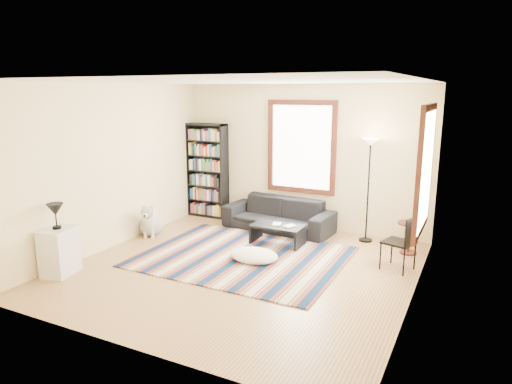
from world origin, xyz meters
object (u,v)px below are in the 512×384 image
at_px(floor_lamp, 368,191).
at_px(folding_chair, 398,242).
at_px(floor_cushion, 254,255).
at_px(white_cabinet, 59,251).
at_px(bookshelf, 207,171).
at_px(sofa, 278,215).
at_px(coffee_table, 278,235).
at_px(side_table, 409,238).
at_px(dog, 151,220).

distance_m(floor_lamp, folding_chair, 1.45).
xyz_separation_m(floor_cushion, floor_lamp, (1.36, 1.81, 0.83)).
xyz_separation_m(floor_lamp, white_cabinet, (-3.70, -3.55, -0.58)).
height_order(bookshelf, white_cabinet, bookshelf).
relative_size(sofa, coffee_table, 2.37).
distance_m(side_table, white_cabinet, 5.53).
bearing_deg(white_cabinet, sofa, 47.71).
bearing_deg(side_table, coffee_table, -165.19).
relative_size(side_table, white_cabinet, 0.77).
xyz_separation_m(coffee_table, white_cabinet, (-2.35, -2.65, 0.17)).
distance_m(bookshelf, floor_lamp, 3.48).
bearing_deg(sofa, side_table, -0.79).
xyz_separation_m(sofa, white_cabinet, (-2.01, -3.45, 0.04)).
relative_size(bookshelf, folding_chair, 2.33).
bearing_deg(white_cabinet, coffee_table, 36.38).
bearing_deg(dog, folding_chair, -17.82).
bearing_deg(floor_cushion, folding_chair, 17.74).
height_order(floor_cushion, side_table, side_table).
bearing_deg(sofa, floor_cushion, -74.47).
bearing_deg(side_table, bookshelf, 173.31).
relative_size(folding_chair, white_cabinet, 1.23).
xyz_separation_m(floor_cushion, dog, (-2.35, 0.35, 0.20)).
bearing_deg(dog, floor_cushion, -30.50).
xyz_separation_m(coffee_table, floor_lamp, (1.35, 0.90, 0.75)).
bearing_deg(sofa, coffee_table, -62.44).
distance_m(folding_chair, white_cabinet, 5.06).
distance_m(coffee_table, floor_cushion, 0.91).
height_order(bookshelf, dog, bookshelf).
relative_size(bookshelf, floor_lamp, 1.08).
bearing_deg(side_table, sofa, 174.67).
xyz_separation_m(bookshelf, side_table, (4.28, -0.50, -0.73)).
height_order(bookshelf, floor_cushion, bookshelf).
height_order(coffee_table, dog, dog).
bearing_deg(dog, coffee_table, -8.61).
distance_m(bookshelf, side_table, 4.37).
distance_m(floor_lamp, dog, 4.03).
relative_size(coffee_table, floor_lamp, 0.48).
bearing_deg(floor_cushion, coffee_table, 89.53).
height_order(white_cabinet, dog, white_cabinet).
xyz_separation_m(bookshelf, white_cabinet, (-0.22, -3.72, -0.65)).
bearing_deg(floor_lamp, folding_chair, -56.70).
height_order(floor_lamp, white_cabinet, floor_lamp).
relative_size(sofa, white_cabinet, 3.04).
bearing_deg(sofa, bookshelf, 175.97).
xyz_separation_m(sofa, side_table, (2.49, -0.23, -0.04)).
distance_m(folding_chair, dog, 4.46).
height_order(sofa, dog, sofa).
bearing_deg(floor_lamp, dog, -158.54).
distance_m(bookshelf, dog, 1.78).
bearing_deg(bookshelf, coffee_table, -26.64).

